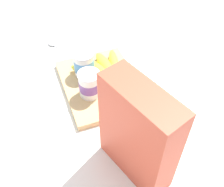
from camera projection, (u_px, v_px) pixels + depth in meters
ground_plane at (101, 86)px, 0.90m from camera, size 2.40×2.40×0.00m
cutting_board at (101, 84)px, 0.90m from camera, size 0.30×0.24×0.02m
cereal_box at (138, 134)px, 0.61m from camera, size 0.21×0.13×0.27m
yogurt_cup_front at (90, 84)px, 0.82m from camera, size 0.07×0.07×0.08m
yogurt_cup_back at (84, 64)px, 0.89m from camera, size 0.07×0.07×0.08m
banana_bunch at (104, 70)px, 0.90m from camera, size 0.18×0.19×0.04m
spoon at (57, 46)px, 1.04m from camera, size 0.12×0.09×0.01m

